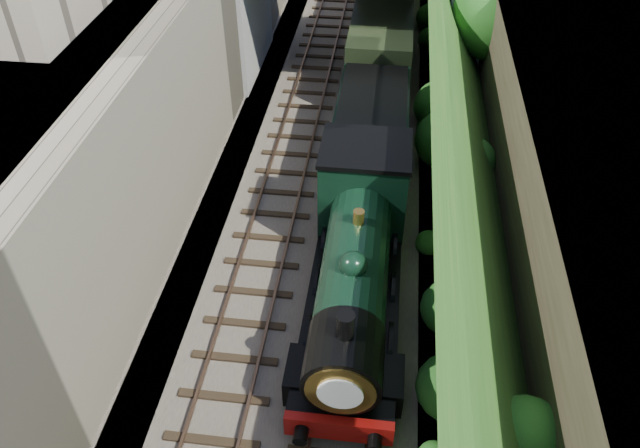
% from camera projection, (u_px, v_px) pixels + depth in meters
% --- Properties ---
extents(trackbed, '(10.00, 90.00, 0.20)m').
position_uv_depth(trackbed, '(348.00, 114.00, 28.32)').
color(trackbed, '#473F38').
rests_on(trackbed, ground).
extents(retaining_wall, '(1.00, 90.00, 7.00)m').
position_uv_depth(retaining_wall, '(222.00, 37.00, 26.62)').
color(retaining_wall, '#756B56').
rests_on(retaining_wall, ground).
extents(street_plateau_left, '(6.00, 90.00, 7.00)m').
position_uv_depth(street_plateau_left, '(143.00, 33.00, 26.95)').
color(street_plateau_left, '#262628').
rests_on(street_plateau_left, ground).
extents(street_plateau_right, '(8.00, 90.00, 6.25)m').
position_uv_depth(street_plateau_right, '(582.00, 64.00, 25.46)').
color(street_plateau_right, '#262628').
rests_on(street_plateau_right, ground).
extents(embankment_slope, '(4.17, 90.00, 6.36)m').
position_uv_depth(embankment_slope, '(467.00, 73.00, 25.99)').
color(embankment_slope, '#1E4714').
rests_on(embankment_slope, ground).
extents(track_left, '(2.50, 90.00, 0.20)m').
position_uv_depth(track_left, '(305.00, 109.00, 28.41)').
color(track_left, black).
rests_on(track_left, trackbed).
extents(track_right, '(2.50, 90.00, 0.20)m').
position_uv_depth(track_right, '(375.00, 113.00, 28.11)').
color(track_right, black).
rests_on(track_right, trackbed).
extents(tree, '(3.60, 3.80, 6.60)m').
position_uv_depth(tree, '(498.00, 18.00, 25.29)').
color(tree, black).
rests_on(tree, ground).
extents(locomotive, '(3.10, 10.22, 3.83)m').
position_uv_depth(locomotive, '(356.00, 262.00, 18.41)').
color(locomotive, black).
rests_on(locomotive, trackbed).
extents(tender, '(2.70, 6.00, 3.05)m').
position_uv_depth(tender, '(371.00, 136.00, 24.14)').
color(tender, black).
rests_on(tender, trackbed).
extents(coach_front, '(2.90, 18.00, 3.70)m').
position_uv_depth(coach_front, '(386.00, 3.00, 33.37)').
color(coach_front, black).
rests_on(coach_front, trackbed).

